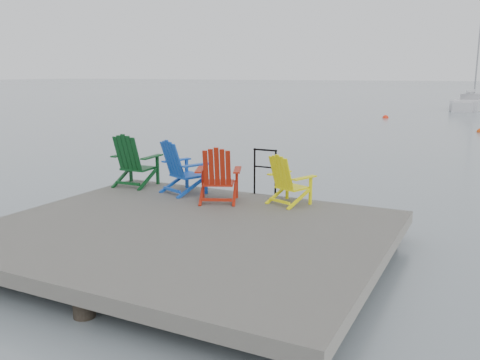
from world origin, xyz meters
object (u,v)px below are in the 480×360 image
at_px(chair_blue, 181,167).
at_px(buoy_d, 469,109).
at_px(chair_green, 134,160).
at_px(buoy_b, 385,118).
at_px(chair_yellow, 288,179).
at_px(handrail, 265,167).
at_px(chair_red, 218,175).
at_px(sailboat_near, 472,104).

distance_m(chair_blue, buoy_d, 37.35).
bearing_deg(chair_green, buoy_b, 86.06).
bearing_deg(buoy_b, chair_blue, -87.89).
relative_size(chair_yellow, buoy_d, 2.66).
distance_m(handrail, chair_red, 1.04).
distance_m(chair_green, chair_yellow, 3.40).
relative_size(sailboat_near, buoy_b, 27.02).
distance_m(chair_blue, sailboat_near, 37.34).
height_order(chair_red, chair_yellow, chair_red).
distance_m(handrail, buoy_b, 24.77).
bearing_deg(chair_yellow, buoy_b, 118.63).
relative_size(handrail, sailboat_near, 0.09).
distance_m(sailboat_near, buoy_d, 0.41).
bearing_deg(chair_blue, chair_yellow, 26.45).
relative_size(chair_red, chair_yellow, 1.13).
distance_m(chair_blue, chair_yellow, 2.17).
distance_m(handrail, buoy_d, 36.65).
xyz_separation_m(chair_yellow, sailboat_near, (1.44, 37.02, -0.60)).
distance_m(chair_green, buoy_d, 37.38).
distance_m(handrail, chair_blue, 1.63).
bearing_deg(handrail, sailboat_near, 86.72).
height_order(chair_red, sailboat_near, sailboat_near).
height_order(chair_green, buoy_d, chair_green).
xyz_separation_m(chair_green, buoy_b, (0.31, 25.12, -1.05)).
height_order(chair_yellow, buoy_d, chair_yellow).
distance_m(chair_yellow, buoy_b, 25.29).
distance_m(chair_green, chair_red, 2.25).
xyz_separation_m(chair_green, chair_yellow, (3.40, 0.03, -0.09)).
bearing_deg(chair_yellow, chair_green, -157.86).
height_order(chair_yellow, buoy_b, chair_yellow).
distance_m(chair_red, chair_yellow, 1.26).
relative_size(chair_blue, chair_red, 1.03).
bearing_deg(buoy_b, chair_green, -90.70).
bearing_deg(buoy_d, buoy_b, -109.92).
bearing_deg(chair_yellow, chair_red, -138.40).
height_order(handrail, chair_red, chair_red).
height_order(handrail, chair_blue, chair_blue).
bearing_deg(buoy_d, sailboat_near, -6.49).
xyz_separation_m(chair_yellow, buoy_d, (1.24, 37.05, -0.95)).
bearing_deg(chair_green, handrail, 6.92).
xyz_separation_m(chair_green, chair_blue, (1.24, -0.10, -0.02)).
height_order(sailboat_near, buoy_b, sailboat_near).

